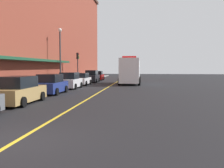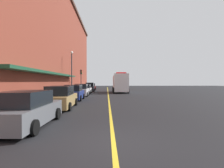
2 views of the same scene
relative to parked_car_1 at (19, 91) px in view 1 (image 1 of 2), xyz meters
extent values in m
plane|color=black|center=(3.92, 17.15, -0.83)|extent=(112.00, 112.00, 0.00)
cube|color=gray|center=(-2.28, 17.15, -0.76)|extent=(2.40, 70.00, 0.15)
cube|color=gold|center=(3.92, 17.15, -0.83)|extent=(0.16, 70.00, 0.01)
cube|color=brown|center=(-9.81, 16.15, 8.55)|extent=(12.68, 64.00, 18.76)
cube|color=#19472D|center=(-2.93, 8.15, 2.27)|extent=(1.20, 22.40, 0.24)
cube|color=#A5844C|center=(0.00, 0.07, -0.22)|extent=(2.00, 4.90, 0.89)
cube|color=black|center=(0.00, -0.17, 0.59)|extent=(1.76, 2.71, 0.72)
cylinder|color=black|center=(-0.99, 1.55, -0.51)|extent=(0.24, 0.65, 0.64)
cylinder|color=black|center=(0.92, 1.59, -0.51)|extent=(0.24, 0.65, 0.64)
cylinder|color=black|center=(0.99, -1.41, -0.51)|extent=(0.24, 0.65, 0.64)
cube|color=navy|center=(-0.10, 6.12, -0.22)|extent=(1.87, 4.30, 0.87)
cube|color=black|center=(-0.09, 5.90, 0.57)|extent=(1.67, 2.37, 0.71)
cylinder|color=black|center=(-1.04, 7.44, -0.51)|extent=(0.23, 0.64, 0.64)
cylinder|color=black|center=(0.82, 7.45, -0.51)|extent=(0.23, 0.64, 0.64)
cylinder|color=black|center=(-1.02, 4.78, -0.51)|extent=(0.23, 0.64, 0.64)
cylinder|color=black|center=(0.85, 4.80, -0.51)|extent=(0.23, 0.64, 0.64)
cube|color=silver|center=(-0.04, 11.82, -0.21)|extent=(1.85, 4.16, 0.89)
cube|color=black|center=(-0.04, 11.61, 0.60)|extent=(1.66, 2.29, 0.73)
cylinder|color=black|center=(-0.97, 13.10, -0.51)|extent=(0.22, 0.64, 0.64)
cylinder|color=black|center=(0.88, 13.11, -0.51)|extent=(0.22, 0.64, 0.64)
cylinder|color=black|center=(-0.96, 10.53, -0.51)|extent=(0.22, 0.64, 0.64)
cylinder|color=black|center=(0.89, 10.54, -0.51)|extent=(0.22, 0.64, 0.64)
cube|color=silver|center=(-0.07, 17.37, -0.26)|extent=(1.73, 4.34, 0.79)
cube|color=black|center=(-0.07, 17.16, 0.45)|extent=(1.55, 2.39, 0.64)
cylinder|color=black|center=(-0.95, 18.71, -0.51)|extent=(0.22, 0.64, 0.64)
cylinder|color=black|center=(0.79, 18.72, -0.51)|extent=(0.22, 0.64, 0.64)
cylinder|color=black|center=(-0.93, 16.03, -0.51)|extent=(0.22, 0.64, 0.64)
cylinder|color=black|center=(0.80, 16.03, -0.51)|extent=(0.22, 0.64, 0.64)
cube|color=black|center=(0.06, 23.69, -0.18)|extent=(1.91, 4.95, 0.95)
cube|color=black|center=(0.06, 23.45, 0.68)|extent=(1.67, 2.74, 0.78)
cylinder|color=black|center=(-0.88, 25.19, -0.51)|extent=(0.24, 0.65, 0.64)
cylinder|color=black|center=(0.91, 25.24, -0.51)|extent=(0.24, 0.65, 0.64)
cylinder|color=black|center=(-0.80, 22.15, -0.51)|extent=(0.24, 0.65, 0.64)
cylinder|color=black|center=(1.00, 22.20, -0.51)|extent=(0.24, 0.65, 0.64)
cube|color=maroon|center=(-0.08, 29.99, -0.24)|extent=(1.88, 4.24, 0.83)
cube|color=black|center=(-0.07, 29.79, 0.51)|extent=(1.64, 2.35, 0.68)
cylinder|color=black|center=(-1.01, 31.26, -0.51)|extent=(0.24, 0.65, 0.64)
cylinder|color=black|center=(0.75, 31.32, -0.51)|extent=(0.24, 0.65, 0.64)
cylinder|color=black|center=(-0.91, 28.67, -0.51)|extent=(0.24, 0.65, 0.64)
cylinder|color=black|center=(0.84, 28.73, -0.51)|extent=(0.24, 0.65, 0.64)
cube|color=silver|center=(6.27, 16.98, 1.09)|extent=(2.54, 2.19, 3.24)
cube|color=silver|center=(6.29, 21.02, 0.96)|extent=(2.56, 5.30, 2.98)
cube|color=red|center=(6.27, 16.98, 2.83)|extent=(1.78, 0.61, 0.24)
cylinder|color=black|center=(7.55, 17.05, -0.33)|extent=(0.30, 1.00, 1.00)
cylinder|color=black|center=(4.99, 17.06, -0.33)|extent=(0.30, 1.00, 1.00)
cylinder|color=black|center=(7.57, 20.36, -0.33)|extent=(0.30, 1.00, 1.00)
cylinder|color=black|center=(5.00, 20.37, -0.33)|extent=(0.30, 1.00, 1.00)
cylinder|color=black|center=(7.58, 22.50, -0.33)|extent=(0.30, 1.00, 1.00)
cylinder|color=black|center=(5.01, 22.51, -0.33)|extent=(0.30, 1.00, 1.00)
cylinder|color=#4C4C51|center=(-1.43, 5.03, -0.16)|extent=(0.07, 0.07, 1.05)
cube|color=black|center=(-1.43, 5.03, 0.51)|extent=(0.14, 0.18, 0.28)
cylinder|color=#33383D|center=(-2.03, 14.45, 2.57)|extent=(0.18, 0.18, 6.50)
sphere|color=white|center=(-2.03, 14.45, 6.04)|extent=(0.44, 0.44, 0.44)
cylinder|color=#232326|center=(-1.38, 20.28, 1.02)|extent=(0.14, 0.14, 3.40)
cube|color=black|center=(-1.38, 20.28, 3.17)|extent=(0.28, 0.36, 0.90)
sphere|color=red|center=(-1.22, 20.28, 3.47)|extent=(0.16, 0.16, 0.16)
sphere|color=gold|center=(-1.22, 20.28, 3.17)|extent=(0.16, 0.16, 0.16)
sphere|color=green|center=(-1.22, 20.28, 2.87)|extent=(0.16, 0.16, 0.16)
camera|label=1|loc=(7.91, -15.25, 1.53)|focal=40.13mm
camera|label=2|loc=(3.69, -14.01, 1.30)|focal=27.88mm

